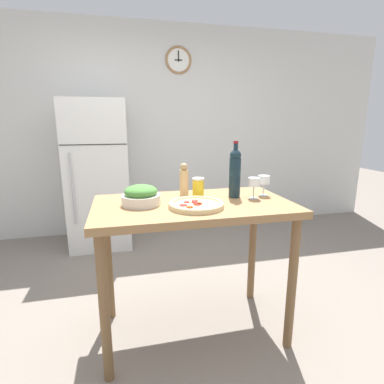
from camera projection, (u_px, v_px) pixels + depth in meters
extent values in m
plane|color=slate|center=(193.00, 329.00, 2.09)|extent=(14.00, 14.00, 0.00)
cube|color=silver|center=(154.00, 131.00, 3.86)|extent=(6.40, 0.06, 2.60)
torus|color=#997047|center=(178.00, 60.00, 3.70)|extent=(0.33, 0.03, 0.33)
cylinder|color=white|center=(178.00, 60.00, 3.70)|extent=(0.28, 0.01, 0.28)
cube|color=black|center=(179.00, 60.00, 3.69)|extent=(0.10, 0.01, 0.01)
cube|color=black|center=(179.00, 56.00, 3.68)|extent=(0.01, 0.01, 0.13)
cube|color=silver|center=(98.00, 174.00, 3.44)|extent=(0.67, 0.68, 1.66)
cube|color=black|center=(94.00, 145.00, 3.03)|extent=(0.66, 0.01, 0.01)
cylinder|color=#B2B2B7|center=(73.00, 189.00, 3.06)|extent=(0.02, 0.02, 0.75)
cube|color=olive|center=(193.00, 206.00, 1.89)|extent=(1.23, 0.70, 0.05)
cylinder|color=brown|center=(104.00, 310.00, 1.59)|extent=(0.06, 0.06, 0.87)
cylinder|color=brown|center=(292.00, 285.00, 1.84)|extent=(0.06, 0.06, 0.87)
cylinder|color=brown|center=(108.00, 262.00, 2.14)|extent=(0.06, 0.06, 0.87)
cylinder|color=brown|center=(252.00, 247.00, 2.39)|extent=(0.06, 0.06, 0.87)
cylinder|color=#142833|center=(235.00, 178.00, 1.99)|extent=(0.08, 0.08, 0.26)
sphere|color=#142833|center=(235.00, 155.00, 1.95)|extent=(0.08, 0.08, 0.08)
cylinder|color=#142833|center=(236.00, 149.00, 1.95)|extent=(0.03, 0.03, 0.08)
cylinder|color=maroon|center=(236.00, 142.00, 1.93)|extent=(0.03, 0.03, 0.02)
cylinder|color=silver|center=(253.00, 198.00, 1.99)|extent=(0.06, 0.06, 0.00)
cylinder|color=silver|center=(253.00, 192.00, 1.98)|extent=(0.01, 0.01, 0.08)
cylinder|color=white|center=(254.00, 182.00, 1.96)|extent=(0.08, 0.08, 0.06)
cylinder|color=maroon|center=(254.00, 185.00, 1.97)|extent=(0.07, 0.07, 0.01)
cylinder|color=silver|center=(263.00, 195.00, 2.06)|extent=(0.06, 0.06, 0.00)
cylinder|color=silver|center=(263.00, 189.00, 2.05)|extent=(0.01, 0.01, 0.08)
cylinder|color=white|center=(264.00, 180.00, 2.04)|extent=(0.08, 0.08, 0.06)
cylinder|color=tan|center=(184.00, 184.00, 2.00)|extent=(0.06, 0.06, 0.18)
sphere|color=tan|center=(184.00, 167.00, 1.97)|extent=(0.05, 0.05, 0.05)
cylinder|color=silver|center=(141.00, 200.00, 1.82)|extent=(0.24, 0.24, 0.06)
ellipsoid|color=#478438|center=(141.00, 191.00, 1.81)|extent=(0.20, 0.20, 0.08)
cylinder|color=#DBC189|center=(196.00, 206.00, 1.77)|extent=(0.33, 0.33, 0.02)
torus|color=#DBC189|center=(196.00, 204.00, 1.77)|extent=(0.33, 0.33, 0.02)
cylinder|color=red|center=(183.00, 205.00, 1.74)|extent=(0.04, 0.04, 0.01)
cylinder|color=#AE2A26|center=(187.00, 202.00, 1.81)|extent=(0.04, 0.04, 0.01)
cylinder|color=red|center=(194.00, 202.00, 1.80)|extent=(0.04, 0.04, 0.01)
cylinder|color=red|center=(195.00, 201.00, 1.84)|extent=(0.04, 0.04, 0.01)
cylinder|color=#B0320D|center=(190.00, 207.00, 1.70)|extent=(0.04, 0.04, 0.01)
cylinder|color=red|center=(200.00, 203.00, 1.78)|extent=(0.04, 0.04, 0.01)
cylinder|color=#B81C0F|center=(197.00, 204.00, 1.76)|extent=(0.05, 0.05, 0.01)
cylinder|color=yellow|center=(198.00, 188.00, 2.05)|extent=(0.08, 0.08, 0.11)
cylinder|color=white|center=(198.00, 179.00, 2.04)|extent=(0.08, 0.08, 0.01)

